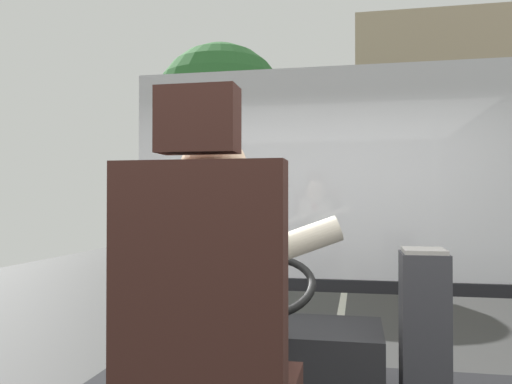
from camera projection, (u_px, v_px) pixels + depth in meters
name	position (u px, v px, depth m)	size (l,w,h in m)	color
ground	(345.00, 290.00, 10.42)	(18.00, 44.00, 0.06)	#393939
driver_seat	(208.00, 362.00, 1.49)	(0.48, 0.48, 1.38)	black
bus_driver	(219.00, 290.00, 1.60)	(0.77, 0.59, 0.75)	#332D28
steering_console	(278.00, 359.00, 2.76)	(1.10, 0.96, 0.81)	black
fare_box	(424.00, 336.00, 2.48)	(0.22, 0.27, 0.83)	#333338
windshield_panel	(316.00, 203.00, 3.41)	(2.50, 0.08, 1.48)	silver
street_tree	(221.00, 111.00, 12.89)	(3.30, 3.30, 5.68)	#4C3828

